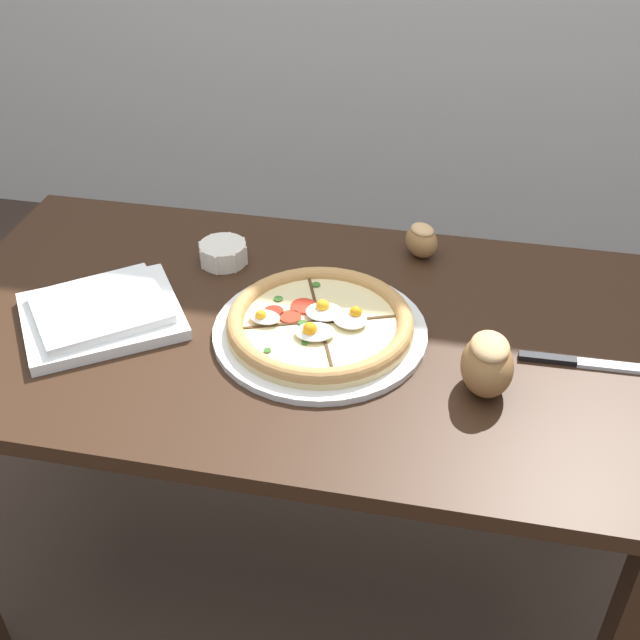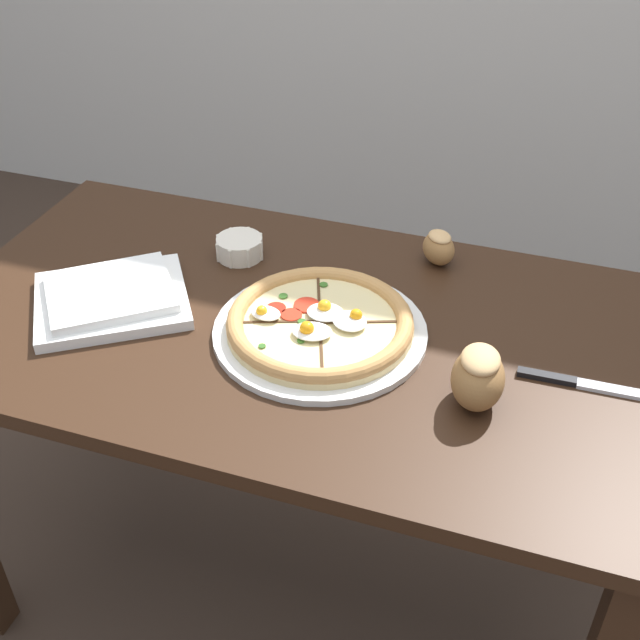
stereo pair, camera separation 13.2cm
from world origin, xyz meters
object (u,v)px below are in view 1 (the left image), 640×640
(ramekin_bowl, at_px, (223,253))
(bread_piece_mid, at_px, (487,363))
(napkin_folded, at_px, (101,313))
(bread_piece_near, at_px, (422,240))
(dining_table, at_px, (294,375))
(pizza, at_px, (320,325))
(knife_main, at_px, (586,363))

(ramekin_bowl, relative_size, bread_piece_mid, 0.82)
(ramekin_bowl, height_order, napkin_folded, ramekin_bowl)
(bread_piece_near, bearing_deg, dining_table, -125.53)
(ramekin_bowl, xyz_separation_m, bread_piece_mid, (0.50, -0.27, 0.03))
(dining_table, relative_size, pizza, 3.51)
(pizza, bearing_deg, ramekin_bowl, 140.55)
(pizza, height_order, napkin_folded, pizza)
(dining_table, bearing_deg, ramekin_bowl, 136.25)
(dining_table, bearing_deg, bread_piece_near, 54.47)
(napkin_folded, distance_m, bread_piece_near, 0.61)
(pizza, xyz_separation_m, bread_piece_mid, (0.27, -0.08, 0.03))
(napkin_folded, xyz_separation_m, knife_main, (0.80, 0.04, -0.01))
(bread_piece_near, xyz_separation_m, bread_piece_mid, (0.13, -0.37, 0.02))
(bread_piece_mid, xyz_separation_m, knife_main, (0.16, 0.09, -0.05))
(pizza, bearing_deg, bread_piece_near, 63.82)
(ramekin_bowl, bearing_deg, knife_main, -15.20)
(dining_table, bearing_deg, knife_main, -1.42)
(dining_table, distance_m, ramekin_bowl, 0.28)
(ramekin_bowl, height_order, bread_piece_mid, bread_piece_mid)
(bread_piece_near, bearing_deg, knife_main, -43.62)
(knife_main, bearing_deg, ramekin_bowl, 163.34)
(napkin_folded, height_order, bread_piece_mid, bread_piece_mid)
(pizza, relative_size, napkin_folded, 1.06)
(pizza, xyz_separation_m, ramekin_bowl, (-0.22, 0.18, 0.00))
(napkin_folded, xyz_separation_m, bread_piece_near, (0.51, 0.32, 0.02))
(pizza, height_order, bread_piece_mid, bread_piece_mid)
(dining_table, relative_size, napkin_folded, 3.73)
(pizza, bearing_deg, bread_piece_mid, -16.80)
(ramekin_bowl, xyz_separation_m, bread_piece_near, (0.36, 0.10, 0.01))
(ramekin_bowl, distance_m, knife_main, 0.68)
(bread_piece_mid, bearing_deg, bread_piece_near, 110.12)
(dining_table, distance_m, knife_main, 0.50)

